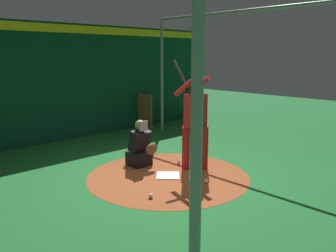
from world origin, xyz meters
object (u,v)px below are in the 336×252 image
home_plate (168,175)px  baseball_0 (206,181)px  catcher (140,148)px  batter (195,114)px  baseball_1 (151,196)px  baseball_2 (179,162)px  bat_rack (142,112)px

home_plate → baseball_0: bearing=17.2°
home_plate → catcher: catcher is taller
batter → catcher: 1.31m
baseball_1 → catcher: bearing=146.1°
baseball_0 → baseball_1: 1.15m
catcher → baseball_0: size_ratio=12.80×
catcher → baseball_2: size_ratio=12.80×
catcher → bat_rack: bearing=139.9°
batter → baseball_0: bearing=-32.9°
home_plate → baseball_1: (0.55, -0.90, 0.03)m
home_plate → baseball_2: bearing=118.4°
home_plate → catcher: 0.91m
baseball_1 → baseball_2: 1.79m
batter → baseball_0: 1.33m
home_plate → baseball_2: baseball_2 is taller
catcher → baseball_0: bearing=7.2°
home_plate → baseball_1: baseball_1 is taller
home_plate → bat_rack: bat_rack is taller
catcher → baseball_0: (1.57, 0.20, -0.33)m
baseball_2 → batter: bearing=4.9°
baseball_1 → batter: bearing=107.8°
baseball_1 → baseball_2: same height
batter → baseball_2: (-0.39, -0.03, -1.05)m
catcher → bat_rack: 3.78m
batter → baseball_2: 1.12m
baseball_0 → baseball_1: bearing=-99.1°
batter → home_plate: bearing=-94.0°
batter → bat_rack: bearing=154.6°
home_plate → bat_rack: (-3.72, 2.46, 0.48)m
home_plate → baseball_2: (-0.35, 0.64, 0.03)m
bat_rack → baseball_2: bearing=-28.4°
bat_rack → home_plate: bearing=-33.5°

